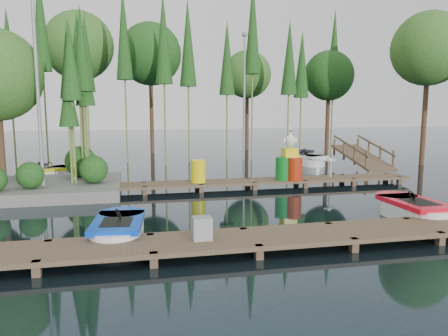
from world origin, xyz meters
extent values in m
plane|color=#1A2A32|center=(0.00, 0.00, 0.00)|extent=(90.00, 90.00, 0.00)
cube|color=brown|center=(0.00, -4.50, 0.25)|extent=(18.00, 1.50, 0.10)
cube|color=brown|center=(-4.30, -5.13, 0.05)|extent=(0.16, 0.16, 0.50)
cube|color=brown|center=(-4.30, -3.87, 0.05)|extent=(0.16, 0.16, 0.50)
cube|color=brown|center=(-2.15, -5.13, 0.05)|extent=(0.16, 0.16, 0.50)
cube|color=brown|center=(-2.15, -3.87, 0.05)|extent=(0.16, 0.16, 0.50)
cube|color=brown|center=(0.00, -5.13, 0.05)|extent=(0.16, 0.16, 0.50)
cube|color=brown|center=(0.00, -3.87, 0.05)|extent=(0.16, 0.16, 0.50)
cube|color=brown|center=(2.15, -5.13, 0.05)|extent=(0.16, 0.16, 0.50)
cube|color=brown|center=(2.15, -3.87, 0.05)|extent=(0.16, 0.16, 0.50)
cube|color=brown|center=(4.30, -5.13, 0.05)|extent=(0.16, 0.16, 0.50)
cube|color=brown|center=(4.30, -3.87, 0.05)|extent=(0.16, 0.16, 0.50)
cube|color=brown|center=(1.00, 2.50, 0.25)|extent=(15.00, 1.20, 0.10)
cube|color=brown|center=(-6.10, 2.02, 0.05)|extent=(0.16, 0.16, 0.50)
cube|color=brown|center=(-6.10, 2.98, 0.05)|extent=(0.16, 0.16, 0.50)
cube|color=brown|center=(-4.07, 2.02, 0.05)|extent=(0.16, 0.16, 0.50)
cube|color=brown|center=(-4.07, 2.98, 0.05)|extent=(0.16, 0.16, 0.50)
cube|color=brown|center=(-2.04, 2.02, 0.05)|extent=(0.16, 0.16, 0.50)
cube|color=brown|center=(-2.04, 2.98, 0.05)|extent=(0.16, 0.16, 0.50)
cube|color=brown|center=(-0.01, 2.02, 0.05)|extent=(0.16, 0.16, 0.50)
cube|color=brown|center=(-0.01, 2.98, 0.05)|extent=(0.16, 0.16, 0.50)
cube|color=brown|center=(2.01, 2.02, 0.05)|extent=(0.16, 0.16, 0.50)
cube|color=brown|center=(2.01, 2.98, 0.05)|extent=(0.16, 0.16, 0.50)
cube|color=brown|center=(4.04, 2.02, 0.05)|extent=(0.16, 0.16, 0.50)
cube|color=brown|center=(4.04, 2.98, 0.05)|extent=(0.16, 0.16, 0.50)
cube|color=brown|center=(6.07, 2.02, 0.05)|extent=(0.16, 0.16, 0.50)
cube|color=brown|center=(6.07, 2.98, 0.05)|extent=(0.16, 0.16, 0.50)
cube|color=brown|center=(8.10, 2.02, 0.05)|extent=(0.16, 0.16, 0.50)
cube|color=brown|center=(8.10, 2.98, 0.05)|extent=(0.16, 0.16, 0.50)
cube|color=slate|center=(-6.00, 3.00, 0.18)|extent=(6.20, 4.20, 0.42)
sphere|color=#22531C|center=(-5.80, 2.00, 0.84)|extent=(0.90, 0.90, 0.90)
sphere|color=#22531C|center=(-4.40, 4.20, 0.99)|extent=(1.20, 1.20, 1.20)
sphere|color=#22531C|center=(-3.80, 2.60, 0.89)|extent=(1.00, 1.00, 1.00)
cylinder|color=#49311F|center=(-7.00, 3.40, 2.00)|extent=(0.24, 0.24, 3.60)
cylinder|color=olive|center=(-4.25, 3.56, 2.97)|extent=(0.07, 0.07, 5.93)
cone|color=#22531C|center=(-4.25, 3.56, 5.04)|extent=(0.70, 0.70, 2.97)
cylinder|color=olive|center=(-4.57, 3.40, 2.83)|extent=(0.07, 0.07, 5.66)
cone|color=#22531C|center=(-4.57, 3.40, 4.81)|extent=(0.70, 0.70, 2.83)
cylinder|color=olive|center=(-4.07, 3.59, 2.61)|extent=(0.07, 0.07, 5.22)
cone|color=#22531C|center=(-4.07, 3.59, 4.44)|extent=(0.70, 0.70, 2.61)
cylinder|color=olive|center=(-4.44, 2.78, 2.76)|extent=(0.07, 0.07, 5.53)
cone|color=#22531C|center=(-4.44, 2.78, 4.70)|extent=(0.70, 0.70, 2.76)
cylinder|color=olive|center=(-4.59, 2.90, 2.01)|extent=(0.07, 0.07, 4.01)
cone|color=#22531C|center=(-4.59, 2.90, 3.41)|extent=(0.70, 0.70, 2.01)
cylinder|color=olive|center=(-4.13, 3.45, 3.05)|extent=(0.07, 0.07, 6.11)
cone|color=#22531C|center=(-4.13, 3.45, 5.19)|extent=(0.70, 0.70, 3.05)
cylinder|color=#49311F|center=(12.74, 6.90, 3.03)|extent=(0.26, 0.26, 6.06)
sphere|color=#3C7027|center=(12.74, 6.90, 6.06)|extent=(3.81, 3.81, 3.81)
cylinder|color=#49311F|center=(9.99, 12.65, 2.51)|extent=(0.26, 0.26, 5.02)
sphere|color=#22531C|center=(9.99, 12.65, 5.02)|extent=(3.16, 3.16, 3.16)
cylinder|color=#49311F|center=(5.74, 16.70, 2.65)|extent=(0.26, 0.26, 5.31)
sphere|color=#3C7027|center=(5.74, 16.70, 5.31)|extent=(3.34, 3.34, 3.34)
cylinder|color=#49311F|center=(-1.00, 16.03, 3.23)|extent=(0.26, 0.26, 6.46)
sphere|color=#22531C|center=(-1.00, 16.03, 6.46)|extent=(4.06, 4.06, 4.06)
cylinder|color=#49311F|center=(-5.41, 16.00, 3.43)|extent=(0.26, 0.26, 6.85)
sphere|color=#3C7027|center=(-5.41, 16.00, 6.85)|extent=(4.31, 4.31, 4.31)
cylinder|color=olive|center=(-8.16, 10.23, 3.74)|extent=(0.09, 0.09, 7.48)
cone|color=#22531C|center=(-8.16, 10.23, 5.83)|extent=(0.90, 0.90, 4.11)
cylinder|color=olive|center=(-6.71, 10.82, 4.83)|extent=(0.09, 0.09, 9.66)
cone|color=#22531C|center=(-6.71, 10.82, 7.54)|extent=(0.90, 0.90, 5.31)
cylinder|color=olive|center=(-4.68, 11.83, 3.85)|extent=(0.09, 0.09, 7.69)
cone|color=#22531C|center=(-4.68, 11.83, 6.00)|extent=(0.90, 0.90, 4.23)
cylinder|color=olive|center=(-2.63, 11.48, 4.49)|extent=(0.09, 0.09, 8.99)
cone|color=#22531C|center=(-2.63, 11.48, 7.01)|extent=(0.90, 0.90, 4.94)
cylinder|color=olive|center=(-0.63, 9.87, 4.22)|extent=(0.09, 0.09, 8.44)
cone|color=#22531C|center=(-0.63, 9.87, 6.58)|extent=(0.90, 0.90, 4.64)
cylinder|color=olive|center=(0.65, 10.00, 4.11)|extent=(0.09, 0.09, 8.22)
cone|color=#22531C|center=(0.65, 10.00, 6.41)|extent=(0.90, 0.90, 4.52)
cylinder|color=olive|center=(2.96, 10.87, 3.70)|extent=(0.09, 0.09, 7.41)
cone|color=#22531C|center=(2.96, 10.87, 5.78)|extent=(0.90, 0.90, 4.07)
cylinder|color=olive|center=(4.49, 11.10, 4.89)|extent=(0.09, 0.09, 9.77)
cone|color=#22531C|center=(4.49, 11.10, 7.62)|extent=(0.90, 0.90, 5.38)
cylinder|color=olive|center=(6.24, 9.83, 3.70)|extent=(0.09, 0.09, 7.40)
cone|color=#22531C|center=(6.24, 9.83, 5.77)|extent=(0.90, 0.90, 4.07)
cylinder|color=olive|center=(7.63, 11.42, 3.57)|extent=(0.09, 0.09, 7.14)
cone|color=#22531C|center=(7.63, 11.42, 5.57)|extent=(0.90, 0.90, 3.93)
cylinder|color=olive|center=(10.17, 12.43, 4.31)|extent=(0.09, 0.09, 8.61)
cone|color=#22531C|center=(10.17, 12.43, 6.72)|extent=(0.90, 0.90, 4.74)
cylinder|color=gray|center=(-5.50, 2.50, 3.50)|extent=(0.12, 0.12, 7.00)
cylinder|color=gray|center=(4.00, 11.00, 3.50)|extent=(0.12, 0.12, 7.00)
sphere|color=gray|center=(4.00, 11.00, 7.10)|extent=(0.30, 0.30, 0.30)
cube|color=brown|center=(9.00, 6.50, 0.55)|extent=(1.50, 3.94, 0.95)
cube|color=brown|center=(8.30, 4.90, 0.59)|extent=(0.08, 0.08, 0.90)
cube|color=brown|center=(8.30, 6.00, 0.70)|extent=(0.08, 0.08, 0.90)
cube|color=brown|center=(8.30, 7.10, 0.81)|extent=(0.08, 0.08, 0.90)
cube|color=brown|center=(8.30, 8.20, 0.92)|extent=(0.08, 0.08, 0.90)
cube|color=brown|center=(8.30, 6.50, 1.15)|extent=(0.06, 3.54, 0.83)
cube|color=brown|center=(9.70, 4.90, 0.59)|extent=(0.08, 0.08, 0.90)
cube|color=brown|center=(9.70, 6.00, 0.70)|extent=(0.08, 0.08, 0.90)
cube|color=brown|center=(9.70, 7.10, 0.81)|extent=(0.08, 0.08, 0.90)
cube|color=brown|center=(9.70, 8.20, 0.92)|extent=(0.08, 0.08, 0.90)
cube|color=brown|center=(9.70, 6.50, 1.15)|extent=(0.06, 3.54, 0.83)
cube|color=white|center=(-2.86, -3.29, 0.18)|extent=(1.20, 1.21, 0.50)
cylinder|color=white|center=(-2.80, -2.75, 0.18)|extent=(1.20, 1.20, 0.50)
cylinder|color=white|center=(-2.92, -3.84, 0.18)|extent=(1.20, 1.20, 0.50)
cube|color=blue|center=(-2.86, -3.29, 0.46)|extent=(1.31, 2.01, 0.13)
cylinder|color=blue|center=(-2.77, -2.50, 0.46)|extent=(1.23, 1.23, 0.13)
cube|color=black|center=(-2.88, -3.47, 0.50)|extent=(0.77, 0.97, 0.05)
torus|color=black|center=(-2.85, -3.16, 0.64)|extent=(0.16, 0.26, 0.24)
cube|color=white|center=(5.12, -3.05, 0.19)|extent=(1.17, 1.18, 0.53)
cylinder|color=white|center=(5.11, -2.47, 0.19)|extent=(1.17, 1.17, 0.53)
cylinder|color=white|center=(5.13, -3.63, 0.19)|extent=(1.17, 1.17, 0.53)
cube|color=red|center=(5.12, -3.05, 0.48)|extent=(1.20, 2.03, 0.13)
cylinder|color=red|center=(5.11, -2.21, 0.48)|extent=(1.19, 1.19, 0.13)
cube|color=black|center=(5.12, -3.24, 0.52)|extent=(0.73, 0.96, 0.06)
torus|color=black|center=(5.12, -2.91, 0.67)|extent=(0.15, 0.27, 0.26)
cube|color=white|center=(-6.03, 6.30, 0.18)|extent=(1.45, 1.44, 0.49)
cylinder|color=white|center=(-5.55, 6.55, 0.18)|extent=(1.44, 1.44, 0.49)
cylinder|color=white|center=(-6.51, 6.05, 0.18)|extent=(1.44, 1.44, 0.49)
cube|color=yellow|center=(-6.03, 6.30, 0.44)|extent=(2.15, 1.82, 0.12)
cylinder|color=yellow|center=(-5.33, 6.66, 0.44)|extent=(1.47, 1.47, 0.12)
cube|color=black|center=(-6.19, 6.22, 0.48)|extent=(1.09, 0.99, 0.05)
torus|color=black|center=(-5.91, 6.36, 0.62)|extent=(0.28, 0.23, 0.24)
imported|color=#1E1E2D|center=(-6.23, 6.20, 0.70)|extent=(0.48, 0.43, 0.87)
cube|color=white|center=(6.60, 8.22, 0.20)|extent=(1.63, 1.63, 0.55)
cylinder|color=white|center=(6.88, 7.67, 0.20)|extent=(1.63, 1.63, 0.55)
cylinder|color=white|center=(6.32, 8.76, 0.20)|extent=(1.63, 1.63, 0.55)
cube|color=white|center=(6.60, 8.22, 0.50)|extent=(2.05, 2.44, 0.14)
cylinder|color=white|center=(7.00, 7.43, 0.50)|extent=(1.66, 1.66, 0.14)
cube|color=black|center=(6.51, 8.40, 0.55)|extent=(1.12, 1.23, 0.06)
torus|color=black|center=(6.67, 8.08, 0.71)|extent=(0.26, 0.32, 0.27)
imported|color=#1E1E2D|center=(6.49, 8.44, 0.76)|extent=(0.45, 0.50, 0.91)
imported|color=#1E1E2D|center=(6.96, 8.29, 0.70)|extent=(0.34, 0.39, 0.69)
cube|color=gray|center=(-1.08, -4.50, 0.55)|extent=(0.40, 0.34, 0.49)
cylinder|color=yellow|center=(-0.05, 2.50, 0.72)|extent=(0.56, 0.56, 0.84)
cylinder|color=#0C6E1E|center=(3.23, 2.30, 0.74)|extent=(0.59, 0.59, 0.88)
cylinder|color=white|center=(3.82, 2.60, 0.74)|extent=(0.59, 0.59, 0.88)
cylinder|color=#AB250C|center=(3.62, 2.11, 0.74)|extent=(0.59, 0.59, 0.88)
cube|color=yellow|center=(3.52, 2.40, 1.35)|extent=(0.54, 0.54, 0.34)
sphere|color=white|center=(3.52, 2.40, 1.82)|extent=(0.43, 0.43, 0.43)
cylinder|color=white|center=(3.52, 2.40, 2.06)|extent=(0.10, 0.10, 0.29)
sphere|color=white|center=(3.52, 2.40, 2.23)|extent=(0.20, 0.20, 0.20)
cone|color=orange|center=(3.52, 2.20, 2.21)|extent=(0.10, 0.29, 0.10)
cube|color=white|center=(3.52, 2.40, 1.82)|extent=(0.54, 0.06, 0.18)
cylinder|color=gray|center=(5.30, 2.50, 0.59)|extent=(0.10, 0.10, 0.59)
sphere|color=white|center=(5.30, 2.50, 0.98)|extent=(0.20, 0.20, 0.20)
cube|color=gray|center=(5.30, 2.50, 0.98)|extent=(0.49, 0.04, 0.04)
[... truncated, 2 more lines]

